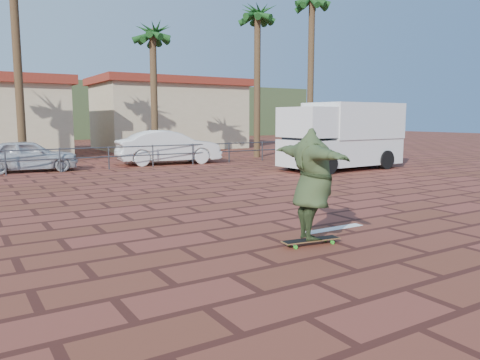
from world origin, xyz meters
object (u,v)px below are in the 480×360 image
Objects in this scene: campervan at (342,135)px; car_silver at (28,156)px; longboard at (311,240)px; skateboarder at (312,184)px; car_white at (169,147)px.

campervan is 1.43× the size of car_silver.
car_silver reaches higher than longboard.
campervan is at bearing -110.38° from car_silver.
campervan is at bearing -34.52° from skateboarder.
car_white is at bearing -82.70° from car_silver.
longboard is at bearing -138.59° from campervan.
car_white is at bearing 129.24° from campervan.
skateboarder is 12.67m from campervan.
car_silver is (-2.55, 14.90, -0.41)m from skateboarder.
car_silver is 0.79× the size of car_white.
campervan is (9.15, 8.76, 0.42)m from skateboarder.
skateboarder is 15.12m from car_silver.
campervan reaches higher than longboard.
car_white is (-5.45, 6.14, -0.69)m from campervan.
campervan reaches higher than skateboarder.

